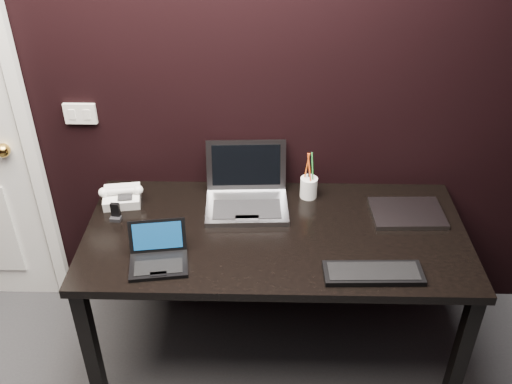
{
  "coord_description": "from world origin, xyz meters",
  "views": [
    {
      "loc": [
        0.26,
        -0.61,
        2.3
      ],
      "look_at": [
        0.21,
        1.35,
        0.98
      ],
      "focal_mm": 40.0,
      "sensor_mm": 36.0,
      "label": 1
    }
  ],
  "objects_px": {
    "silver_laptop": "(247,196)",
    "ext_keyboard": "(373,273)",
    "pen_cup": "(309,187)",
    "closed_laptop": "(407,213)",
    "desk_phone": "(122,196)",
    "netbook": "(158,257)",
    "mobile_phone": "(116,214)",
    "desk": "(275,245)"
  },
  "relations": [
    {
      "from": "desk_phone",
      "to": "mobile_phone",
      "type": "height_order",
      "value": "desk_phone"
    },
    {
      "from": "netbook",
      "to": "pen_cup",
      "type": "relative_size",
      "value": 1.09
    },
    {
      "from": "ext_keyboard",
      "to": "closed_laptop",
      "type": "distance_m",
      "value": 0.47
    },
    {
      "from": "silver_laptop",
      "to": "ext_keyboard",
      "type": "height_order",
      "value": "silver_laptop"
    },
    {
      "from": "netbook",
      "to": "desk_phone",
      "type": "xyz_separation_m",
      "value": [
        -0.24,
        0.43,
        0.01
      ]
    },
    {
      "from": "desk",
      "to": "netbook",
      "type": "relative_size",
      "value": 6.41
    },
    {
      "from": "silver_laptop",
      "to": "desk_phone",
      "type": "bearing_deg",
      "value": -179.99
    },
    {
      "from": "desk_phone",
      "to": "ext_keyboard",
      "type": "bearing_deg",
      "value": -23.57
    },
    {
      "from": "desk",
      "to": "ext_keyboard",
      "type": "xyz_separation_m",
      "value": [
        0.39,
        -0.28,
        0.09
      ]
    },
    {
      "from": "netbook",
      "to": "mobile_phone",
      "type": "height_order",
      "value": "netbook"
    },
    {
      "from": "ext_keyboard",
      "to": "closed_laptop",
      "type": "relative_size",
      "value": 1.2
    },
    {
      "from": "silver_laptop",
      "to": "pen_cup",
      "type": "distance_m",
      "value": 0.31
    },
    {
      "from": "netbook",
      "to": "pen_cup",
      "type": "distance_m",
      "value": 0.82
    },
    {
      "from": "silver_laptop",
      "to": "desk",
      "type": "bearing_deg",
      "value": -56.63
    },
    {
      "from": "ext_keyboard",
      "to": "mobile_phone",
      "type": "relative_size",
      "value": 4.81
    },
    {
      "from": "desk_phone",
      "to": "desk",
      "type": "bearing_deg",
      "value": -15.88
    },
    {
      "from": "desk_phone",
      "to": "closed_laptop",
      "type": "bearing_deg",
      "value": -3.04
    },
    {
      "from": "desk",
      "to": "netbook",
      "type": "height_order",
      "value": "netbook"
    },
    {
      "from": "silver_laptop",
      "to": "closed_laptop",
      "type": "distance_m",
      "value": 0.75
    },
    {
      "from": "desk_phone",
      "to": "mobile_phone",
      "type": "xyz_separation_m",
      "value": [
        -0.0,
        -0.13,
        -0.01
      ]
    },
    {
      "from": "ext_keyboard",
      "to": "closed_laptop",
      "type": "height_order",
      "value": "ext_keyboard"
    },
    {
      "from": "ext_keyboard",
      "to": "netbook",
      "type": "bearing_deg",
      "value": 176.07
    },
    {
      "from": "netbook",
      "to": "ext_keyboard",
      "type": "bearing_deg",
      "value": -3.93
    },
    {
      "from": "mobile_phone",
      "to": "pen_cup",
      "type": "relative_size",
      "value": 0.34
    },
    {
      "from": "netbook",
      "to": "desk_phone",
      "type": "distance_m",
      "value": 0.49
    },
    {
      "from": "silver_laptop",
      "to": "desk_phone",
      "type": "height_order",
      "value": "silver_laptop"
    },
    {
      "from": "silver_laptop",
      "to": "ext_keyboard",
      "type": "bearing_deg",
      "value": -42.85
    },
    {
      "from": "netbook",
      "to": "ext_keyboard",
      "type": "distance_m",
      "value": 0.88
    },
    {
      "from": "ext_keyboard",
      "to": "pen_cup",
      "type": "xyz_separation_m",
      "value": [
        -0.23,
        0.56,
        0.04
      ]
    },
    {
      "from": "netbook",
      "to": "closed_laptop",
      "type": "xyz_separation_m",
      "value": [
        1.09,
        0.36,
        -0.02
      ]
    },
    {
      "from": "silver_laptop",
      "to": "mobile_phone",
      "type": "bearing_deg",
      "value": -167.46
    },
    {
      "from": "silver_laptop",
      "to": "closed_laptop",
      "type": "xyz_separation_m",
      "value": [
        0.75,
        -0.07,
        -0.04
      ]
    },
    {
      "from": "closed_laptop",
      "to": "mobile_phone",
      "type": "relative_size",
      "value": 4.01
    },
    {
      "from": "silver_laptop",
      "to": "ext_keyboard",
      "type": "distance_m",
      "value": 0.72
    },
    {
      "from": "closed_laptop",
      "to": "desk_phone",
      "type": "relative_size",
      "value": 1.58
    },
    {
      "from": "pen_cup",
      "to": "closed_laptop",
      "type": "bearing_deg",
      "value": -17.91
    },
    {
      "from": "netbook",
      "to": "mobile_phone",
      "type": "relative_size",
      "value": 3.17
    },
    {
      "from": "netbook",
      "to": "desk_phone",
      "type": "height_order",
      "value": "netbook"
    },
    {
      "from": "mobile_phone",
      "to": "silver_laptop",
      "type": "bearing_deg",
      "value": 12.54
    },
    {
      "from": "desk_phone",
      "to": "netbook",
      "type": "bearing_deg",
      "value": -60.38
    },
    {
      "from": "desk_phone",
      "to": "silver_laptop",
      "type": "bearing_deg",
      "value": 0.01
    },
    {
      "from": "desk",
      "to": "silver_laptop",
      "type": "xyz_separation_m",
      "value": [
        -0.14,
        0.21,
        0.13
      ]
    }
  ]
}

